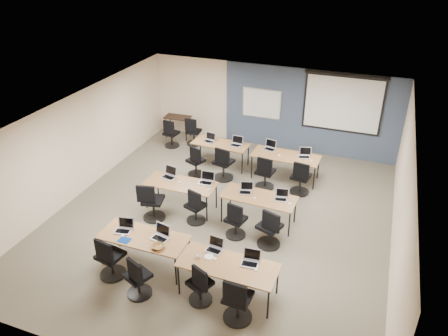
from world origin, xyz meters
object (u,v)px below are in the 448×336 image
at_px(training_table_front_right, 228,266).
at_px(task_chair_10, 265,175).
at_px(laptop_7, 281,197).
at_px(laptop_8, 210,139).
at_px(task_chair_7, 270,231).
at_px(whiteboard, 262,104).
at_px(laptop_0, 124,228).
at_px(laptop_5, 207,180).
at_px(task_chair_4, 152,205).
at_px(spare_chair_b, 171,136).
at_px(task_chair_5, 195,209).
at_px(laptop_9, 237,143).
at_px(projector_screen, 343,100).
at_px(task_chair_9, 223,166).
at_px(laptop_4, 169,174).
at_px(task_chair_0, 110,261).
at_px(laptop_2, 215,247).
at_px(training_table_back_right, 286,157).
at_px(laptop_11, 305,155).
at_px(laptop_3, 251,260).
at_px(task_chair_3, 237,303).
at_px(task_chair_1, 138,280).
at_px(task_chair_8, 196,163).
at_px(laptop_6, 246,190).
at_px(laptop_1, 161,235).
at_px(utility_table, 178,119).
at_px(training_table_back_left, 220,145).
at_px(training_table_mid_left, 180,185).
at_px(training_table_mid_right, 259,198).
at_px(task_chair_6, 236,223).
at_px(laptop_10, 270,147).
at_px(task_chair_2, 200,287).
at_px(training_table_front_left, 144,238).
at_px(spare_chair_a, 193,134).

bearing_deg(training_table_front_right, task_chair_10, 96.92).
height_order(laptop_7, laptop_8, laptop_8).
bearing_deg(task_chair_7, whiteboard, 128.00).
xyz_separation_m(laptop_0, laptop_5, (0.85, 2.46, 0.00)).
distance_m(task_chair_4, spare_chair_b, 4.14).
bearing_deg(laptop_5, task_chair_5, -93.51).
distance_m(laptop_5, laptop_9, 2.32).
relative_size(projector_screen, task_chair_9, 2.31).
height_order(laptop_4, laptop_8, laptop_4).
bearing_deg(task_chair_7, task_chair_0, -123.28).
relative_size(laptop_2, laptop_7, 1.05).
relative_size(training_table_back_right, laptop_11, 5.70).
bearing_deg(laptop_8, laptop_5, -59.27).
height_order(laptop_2, laptop_9, laptop_9).
distance_m(laptop_3, task_chair_3, 0.86).
relative_size(task_chair_4, task_chair_7, 1.01).
relative_size(task_chair_1, task_chair_8, 1.00).
height_order(projector_screen, task_chair_4, projector_screen).
bearing_deg(spare_chair_b, laptop_8, -13.60).
bearing_deg(task_chair_4, laptop_6, 9.83).
distance_m(task_chair_0, laptop_1, 1.14).
bearing_deg(laptop_2, task_chair_9, 114.53).
bearing_deg(spare_chair_b, utility_table, 106.19).
distance_m(training_table_back_left, laptop_6, 2.83).
bearing_deg(training_table_mid_left, utility_table, 115.59).
distance_m(task_chair_1, task_chair_9, 4.86).
bearing_deg(laptop_3, training_table_mid_right, 97.33).
bearing_deg(laptop_11, task_chair_6, -121.69).
bearing_deg(task_chair_4, task_chair_9, 56.25).
relative_size(task_chair_6, laptop_9, 2.79).
distance_m(laptop_1, task_chair_7, 2.42).
bearing_deg(whiteboard, task_chair_0, -98.32).
xyz_separation_m(laptop_10, utility_table, (-3.59, 1.27, -0.14)).
height_order(training_table_front_right, task_chair_3, task_chair_3).
height_order(whiteboard, training_table_mid_right, whiteboard).
bearing_deg(training_table_mid_right, training_table_front_right, -84.43).
xyz_separation_m(task_chair_1, task_chair_9, (-0.08, 4.86, 0.03)).
bearing_deg(laptop_10, training_table_back_right, -15.05).
distance_m(training_table_back_left, task_chair_0, 5.39).
distance_m(whiteboard, task_chair_9, 2.81).
bearing_deg(task_chair_1, laptop_11, 93.36).
bearing_deg(laptop_4, spare_chair_b, 128.43).
distance_m(task_chair_2, task_chair_10, 4.53).
distance_m(task_chair_3, task_chair_10, 4.76).
distance_m(task_chair_6, laptop_7, 1.25).
height_order(training_table_front_left, task_chair_2, task_chair_2).
distance_m(training_table_back_right, laptop_5, 2.64).
relative_size(whiteboard, laptop_3, 3.78).
height_order(task_chair_2, task_chair_7, task_chair_7).
height_order(task_chair_1, spare_chair_a, task_chair_1).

